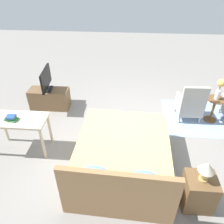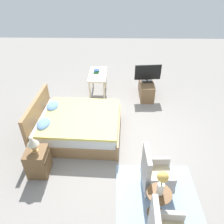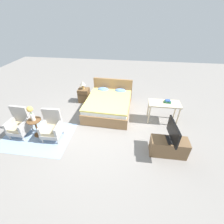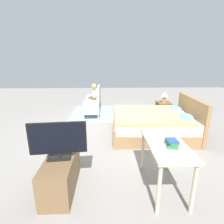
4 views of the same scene
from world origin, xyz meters
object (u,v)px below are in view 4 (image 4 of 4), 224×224
object	(u,v)px
bed	(154,124)
table_lamp	(164,95)
flower_vase	(94,89)
tv_stand	(61,173)
book_stack	(172,143)
nightstand	(163,111)
vanity_desk	(165,150)
tv_flatscreen	(58,140)
armchair_by_window_right	(93,106)
armchair_by_window_left	(95,100)
side_table	(94,103)

from	to	relation	value
bed	table_lamp	bearing A→B (deg)	152.58
flower_vase	tv_stand	size ratio (longest dim) A/B	0.50
flower_vase	book_stack	bearing A→B (deg)	17.81
bed	nightstand	distance (m)	1.29
vanity_desk	book_stack	bearing A→B (deg)	25.51
book_stack	vanity_desk	bearing A→B (deg)	-154.49
book_stack	tv_flatscreen	bearing A→B (deg)	-94.74
book_stack	table_lamp	bearing A→B (deg)	163.66
tv_stand	book_stack	distance (m)	1.63
nightstand	flower_vase	bearing A→B (deg)	-111.14
flower_vase	armchair_by_window_right	bearing A→B (deg)	-2.07
table_lamp	vanity_desk	size ratio (longest dim) A/B	0.32
nightstand	vanity_desk	size ratio (longest dim) A/B	0.56
armchair_by_window_left	armchair_by_window_right	xyz separation A→B (m)	(1.05, 0.00, 0.00)
tv_stand	book_stack	world-z (taller)	book_stack
tv_stand	flower_vase	bearing A→B (deg)	176.46
side_table	book_stack	world-z (taller)	book_stack
bed	book_stack	xyz separation A→B (m)	(2.02, -0.34, 0.47)
armchair_by_window_left	vanity_desk	world-z (taller)	armchair_by_window_left
flower_vase	side_table	bearing A→B (deg)	153.43
flower_vase	tv_stand	xyz separation A→B (m)	(3.90, -0.24, -0.62)
armchair_by_window_left	flower_vase	distance (m)	0.72
vanity_desk	table_lamp	bearing A→B (deg)	162.47
flower_vase	tv_stand	bearing A→B (deg)	-3.54
armchair_by_window_right	armchair_by_window_left	bearing A→B (deg)	-180.00
bed	table_lamp	distance (m)	1.38
armchair_by_window_right	table_lamp	world-z (taller)	armchair_by_window_right
armchair_by_window_left	flower_vase	world-z (taller)	flower_vase
armchair_by_window_right	book_stack	distance (m)	3.76
vanity_desk	book_stack	xyz separation A→B (m)	(0.09, 0.04, 0.15)
bed	armchair_by_window_left	bearing A→B (deg)	-146.90
bed	vanity_desk	bearing A→B (deg)	-11.08
table_lamp	armchair_by_window_left	bearing A→B (deg)	-121.69
armchair_by_window_left	table_lamp	world-z (taller)	armchair_by_window_left
table_lamp	armchair_by_window_right	bearing A→B (deg)	-98.49
bed	armchair_by_window_right	world-z (taller)	bed
armchair_by_window_right	flower_vase	xyz separation A→B (m)	(-0.52, 0.02, 0.49)
side_table	vanity_desk	world-z (taller)	vanity_desk
vanity_desk	book_stack	distance (m)	0.18
table_lamp	tv_stand	world-z (taller)	table_lamp
flower_vase	nightstand	size ratio (longest dim) A/B	0.82
nightstand	tv_stand	bearing A→B (deg)	-39.02
tv_flatscreen	vanity_desk	distance (m)	1.50
nightstand	tv_stand	xyz separation A→B (m)	(3.04, -2.46, -0.04)
armchair_by_window_right	side_table	xyz separation A→B (m)	(-0.52, 0.02, -0.02)
armchair_by_window_right	tv_flatscreen	xyz separation A→B (m)	(3.38, -0.22, 0.40)
armchair_by_window_right	nightstand	distance (m)	2.27
table_lamp	tv_stand	distance (m)	3.95
tv_flatscreen	book_stack	size ratio (longest dim) A/B	3.12
armchair_by_window_left	side_table	size ratio (longest dim) A/B	1.58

